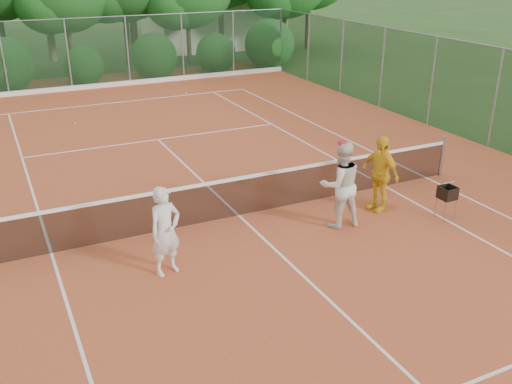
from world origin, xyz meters
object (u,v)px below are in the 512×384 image
Objects in this scene: player_yellow at (380,173)px; player_white at (165,231)px; ball_hopper at (447,193)px; player_center_grp at (340,184)px.

player_white is at bearing -94.14° from player_yellow.
ball_hopper is at bearing -20.04° from player_white.
player_center_grp is at bearing -11.62° from player_white.
player_yellow is (5.29, 0.63, 0.04)m from player_white.
player_yellow reaches higher than ball_hopper.
ball_hopper is (6.36, -0.45, -0.25)m from player_white.
player_white is 2.23× the size of ball_hopper.
player_white is at bearing -175.60° from player_center_grp.
player_white is 0.96× the size of player_yellow.
player_center_grp is 1.09× the size of player_yellow.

